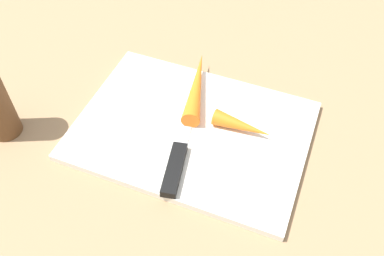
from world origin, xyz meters
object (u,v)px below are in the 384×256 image
Objects in this scene: knife at (176,162)px; carrot_short at (243,126)px; cutting_board at (192,130)px; carrot_long at (197,86)px.

carrot_short reaches higher than knife.
carrot_long is at bearing 106.08° from cutting_board.
carrot_short is 0.59× the size of carrot_long.
knife is at bearing 175.96° from carrot_long.
knife is 2.13× the size of carrot_short.
carrot_long reaches higher than carrot_short.
knife is at bearing -86.57° from cutting_board.
carrot_long reaches higher than knife.
carrot_long is at bearing 153.39° from carrot_short.
carrot_long reaches higher than cutting_board.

